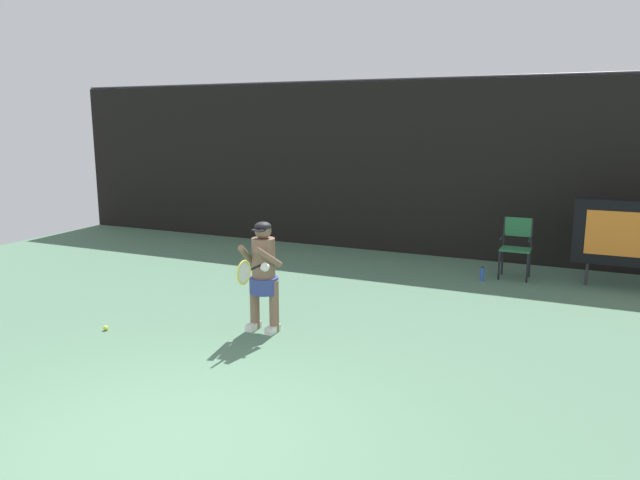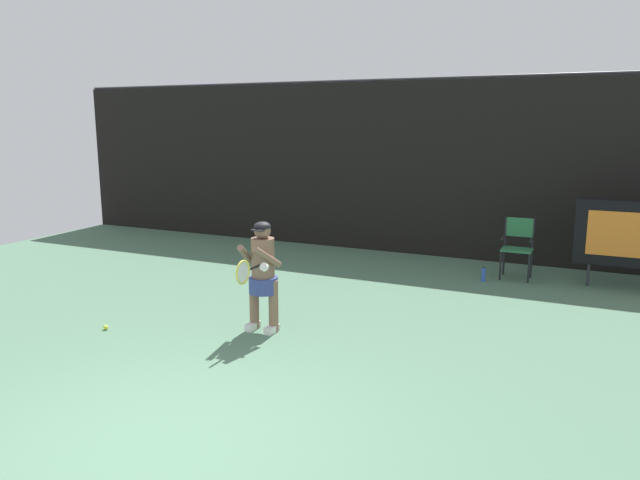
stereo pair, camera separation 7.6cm
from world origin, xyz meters
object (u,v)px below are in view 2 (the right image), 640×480
object	(u,v)px
tennis_ball_loose	(106,327)
water_bottle	(483,275)
tennis_racket	(244,272)
umpire_chair	(518,244)
tennis_player	(263,272)

from	to	relation	value
tennis_ball_loose	water_bottle	bearing A→B (deg)	48.48
tennis_ball_loose	tennis_racket	bearing A→B (deg)	11.10
umpire_chair	tennis_player	bearing A→B (deg)	-122.38
tennis_racket	tennis_ball_loose	distance (m)	2.21
umpire_chair	tennis_ball_loose	distance (m)	7.03
water_bottle	tennis_ball_loose	world-z (taller)	water_bottle
tennis_racket	tennis_ball_loose	xyz separation A→B (m)	(-1.98, -0.39, -0.90)
water_bottle	tennis_racket	distance (m)	4.93
umpire_chair	tennis_racket	size ratio (longest dim) A/B	1.79
tennis_player	tennis_racket	distance (m)	0.54
umpire_chair	tennis_player	world-z (taller)	tennis_player
water_bottle	tennis_racket	bearing A→B (deg)	-116.92
umpire_chair	tennis_player	distance (m)	5.10
tennis_player	tennis_racket	world-z (taller)	tennis_player
umpire_chair	water_bottle	size ratio (longest dim) A/B	4.08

